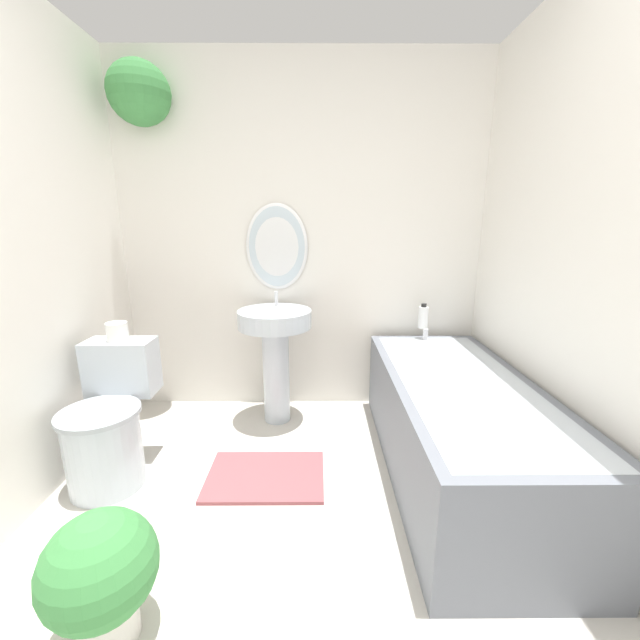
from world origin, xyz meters
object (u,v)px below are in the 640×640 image
Objects in this scene: bathtub at (458,425)px; toilet_paper_roll at (117,332)px; shampoo_bottle at (423,317)px; pedestal_sink at (275,344)px; toilet at (109,425)px; potted_plant at (101,573)px.

toilet_paper_roll is (-1.84, 0.17, 0.47)m from bathtub.
pedestal_sink is at bearing -171.06° from shampoo_bottle.
shampoo_bottle is (-0.01, 0.75, 0.41)m from bathtub.
shampoo_bottle reaches higher than toilet.
shampoo_bottle is (1.82, 0.78, 0.39)m from toilet.
shampoo_bottle is at bearing 17.85° from toilet_paper_roll.
bathtub is (1.03, -0.59, -0.27)m from pedestal_sink.
pedestal_sink is at bearing 74.66° from potted_plant.
toilet_paper_roll reaches higher than bathtub.
potted_plant is at bearing -68.87° from toilet_paper_roll.
toilet is 1.84m from bathtub.
toilet_paper_roll reaches higher than shampoo_bottle.
pedestal_sink reaches higher than bathtub.
potted_plant is (0.40, -0.85, -0.04)m from toilet.
toilet is 0.94m from potted_plant.
pedestal_sink reaches higher than toilet_paper_roll.
bathtub is 0.86m from shampoo_bottle.
bathtub reaches higher than potted_plant.
potted_plant is 4.15× the size of toilet_paper_roll.
toilet_paper_roll is (-0.40, 1.05, 0.49)m from potted_plant.
toilet is at bearing -179.03° from bathtub.
shampoo_bottle reaches higher than bathtub.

